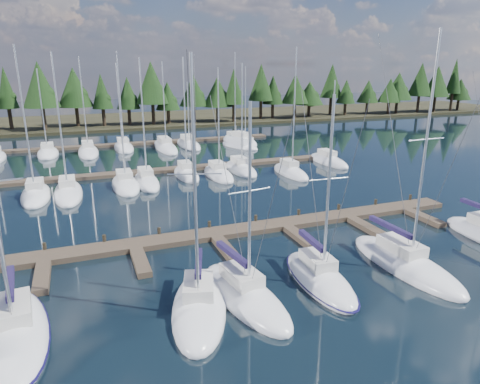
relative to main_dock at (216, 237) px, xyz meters
name	(u,v)px	position (x,y,z in m)	size (l,w,h in m)	color
ground	(178,194)	(0.00, 12.64, -0.20)	(260.00, 260.00, 0.00)	black
far_shore	(119,121)	(0.00, 72.64, 0.10)	(220.00, 30.00, 0.60)	#2C2918
main_dock	(216,237)	(0.00, 0.00, 0.00)	(44.00, 6.13, 0.90)	#4B3D2F
back_docks	(147,156)	(0.00, 32.23, 0.00)	(50.00, 21.80, 0.40)	#4B3D2F
front_sailboat_1	(16,332)	(-12.84, -8.14, 0.08)	(3.98, 9.43, 14.55)	white
front_sailboat_2	(199,307)	(-3.88, -9.16, 0.09)	(5.11, 8.52, 14.15)	white
front_sailboat_3	(245,295)	(-1.11, -8.86, 0.07)	(3.99, 8.87, 11.91)	white
front_sailboat_4	(320,278)	(3.88, -8.66, 0.07)	(3.27, 8.02, 12.11)	white
front_sailboat_5	(405,263)	(10.18, -8.87, 0.09)	(3.18, 9.81, 15.56)	white
back_sailboat_rows	(152,161)	(0.02, 28.20, 0.06)	(48.08, 32.04, 15.45)	white
motor_yacht_right	(240,144)	(15.13, 34.71, 0.25)	(5.35, 8.63, 4.09)	white
tree_line	(131,91)	(1.97, 62.79, 7.26)	(184.05, 12.14, 13.64)	black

